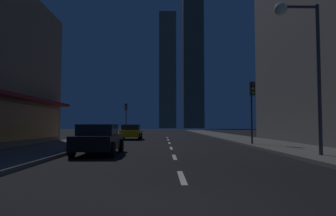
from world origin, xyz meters
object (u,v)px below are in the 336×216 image
at_px(car_parked_far, 131,132).
at_px(street_lamp_right, 299,41).
at_px(fire_hydrant_far_left, 106,135).
at_px(car_parked_near, 99,139).
at_px(traffic_light_near_right, 252,99).
at_px(traffic_light_far_left, 126,112).

height_order(car_parked_far, street_lamp_right, street_lamp_right).
bearing_deg(fire_hydrant_far_left, car_parked_near, -81.09).
bearing_deg(car_parked_far, car_parked_near, -90.00).
relative_size(traffic_light_near_right, traffic_light_far_left, 1.00).
relative_size(car_parked_far, street_lamp_right, 0.64).
bearing_deg(traffic_light_far_left, fire_hydrant_far_left, -91.86).
distance_m(car_parked_near, fire_hydrant_far_left, 14.85).
relative_size(fire_hydrant_far_left, street_lamp_right, 0.10).
bearing_deg(traffic_light_near_right, traffic_light_far_left, 117.27).
distance_m(car_parked_near, car_parked_far, 15.25).
height_order(fire_hydrant_far_left, traffic_light_far_left, traffic_light_far_left).
xyz_separation_m(fire_hydrant_far_left, traffic_light_far_left, (0.40, 12.32, 2.74)).
relative_size(car_parked_near, car_parked_far, 1.00).
bearing_deg(car_parked_far, street_lamp_right, -62.35).
xyz_separation_m(fire_hydrant_far_left, traffic_light_near_right, (11.40, -9.01, 2.74)).
bearing_deg(car_parked_far, traffic_light_near_right, -46.51).
bearing_deg(street_lamp_right, car_parked_near, 168.13).
xyz_separation_m(car_parked_far, street_lamp_right, (8.98, -17.14, 4.33)).
height_order(car_parked_far, fire_hydrant_far_left, car_parked_far).
bearing_deg(fire_hydrant_far_left, street_lamp_right, -55.74).
distance_m(fire_hydrant_far_left, street_lamp_right, 20.56).
xyz_separation_m(car_parked_far, traffic_light_far_left, (-1.90, 11.74, 2.45)).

